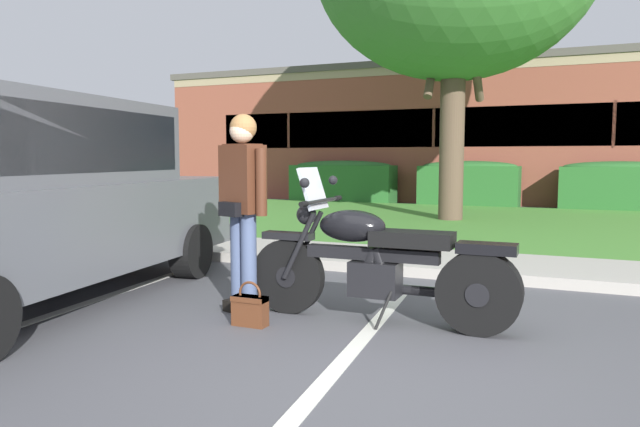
{
  "coord_description": "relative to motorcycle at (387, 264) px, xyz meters",
  "views": [
    {
      "loc": [
        1.21,
        -3.46,
        1.34
      ],
      "look_at": [
        -0.84,
        1.25,
        0.85
      ],
      "focal_mm": 33.38,
      "sensor_mm": 36.0,
      "label": 1
    }
  ],
  "objects": [
    {
      "name": "ground_plane",
      "position": [
        0.17,
        -1.05,
        -0.49
      ],
      "size": [
        140.0,
        140.0,
        0.0
      ],
      "primitive_type": "plane",
      "color": "#4C4C51"
    },
    {
      "name": "curb_strip",
      "position": [
        0.17,
        1.97,
        -0.43
      ],
      "size": [
        60.0,
        0.2,
        0.12
      ],
      "primitive_type": "cube",
      "color": "#ADA89E",
      "rests_on": "ground"
    },
    {
      "name": "concrete_walk",
      "position": [
        0.17,
        2.82,
        -0.45
      ],
      "size": [
        60.0,
        1.5,
        0.08
      ],
      "primitive_type": "cube",
      "color": "#ADA89E",
      "rests_on": "ground"
    },
    {
      "name": "grass_lawn",
      "position": [
        0.17,
        7.52,
        -0.46
      ],
      "size": [
        60.0,
        7.9,
        0.06
      ],
      "primitive_type": "cube",
      "color": "#478433",
      "rests_on": "ground"
    },
    {
      "name": "stall_stripe_0",
      "position": [
        -2.7,
        -0.85,
        -0.49
      ],
      "size": [
        0.49,
        4.39,
        0.01
      ],
      "primitive_type": "cube",
      "rotation": [
        0.0,
        0.0,
        0.08
      ],
      "color": "silver",
      "rests_on": "ground"
    },
    {
      "name": "stall_stripe_1",
      "position": [
        -0.01,
        -0.85,
        -0.49
      ],
      "size": [
        0.49,
        4.39,
        0.01
      ],
      "primitive_type": "cube",
      "rotation": [
        0.0,
        0.0,
        0.08
      ],
      "color": "silver",
      "rests_on": "ground"
    },
    {
      "name": "motorcycle",
      "position": [
        0.0,
        0.0,
        0.0
      ],
      "size": [
        2.24,
        0.82,
        1.26
      ],
      "color": "black",
      "rests_on": "ground"
    },
    {
      "name": "rider_person",
      "position": [
        -1.27,
        -0.11,
        0.5
      ],
      "size": [
        0.55,
        0.37,
        1.7
      ],
      "color": "black",
      "rests_on": "ground"
    },
    {
      "name": "handbag",
      "position": [
        -0.98,
        -0.5,
        -0.34
      ],
      "size": [
        0.28,
        0.13,
        0.36
      ],
      "color": "#562D19",
      "rests_on": "ground"
    },
    {
      "name": "parked_suv_adjacent",
      "position": [
        -3.22,
        -0.72,
        0.47
      ],
      "size": [
        2.52,
        5.04,
        1.86
      ],
      "color": "#515459",
      "rests_on": "ground"
    },
    {
      "name": "hedge_left",
      "position": [
        -5.02,
        11.85,
        0.16
      ],
      "size": [
        3.1,
        0.9,
        1.24
      ],
      "color": "#286028",
      "rests_on": "ground"
    },
    {
      "name": "hedge_center_left",
      "position": [
        -1.35,
        11.85,
        0.16
      ],
      "size": [
        2.64,
        0.9,
        1.24
      ],
      "color": "#286028",
      "rests_on": "ground"
    },
    {
      "name": "hedge_center_right",
      "position": [
        2.32,
        11.85,
        0.16
      ],
      "size": [
        2.78,
        0.9,
        1.24
      ],
      "color": "#286028",
      "rests_on": "ground"
    },
    {
      "name": "brick_building",
      "position": [
        2.16,
        17.15,
        1.59
      ],
      "size": [
        27.47,
        9.52,
        4.16
      ],
      "color": "brown",
      "rests_on": "ground"
    }
  ]
}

